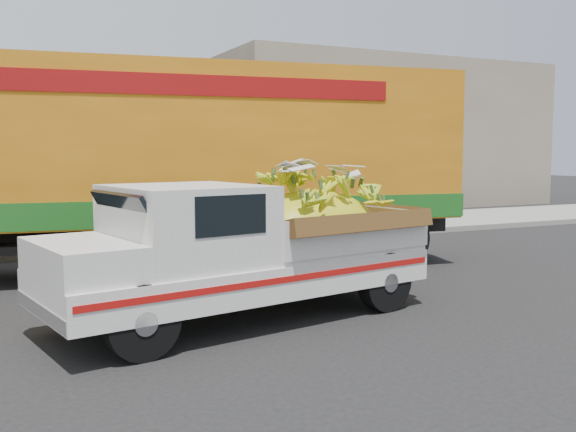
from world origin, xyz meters
name	(u,v)px	position (x,y,z in m)	size (l,w,h in m)	color
ground	(120,328)	(0.00, 0.00, 0.00)	(100.00, 100.00, 0.00)	black
curb	(62,254)	(0.00, 6.15, 0.07)	(60.00, 0.25, 0.15)	gray
sidewalk	(52,242)	(0.00, 8.25, 0.07)	(60.00, 4.00, 0.14)	gray
building_right	(379,135)	(14.00, 15.15, 3.00)	(14.00, 6.00, 6.00)	gray
pickup_truck	(267,244)	(1.97, -0.18, 0.98)	(5.45, 2.82, 1.82)	black
semi_trailer	(149,158)	(1.32, 3.69, 2.12)	(12.05, 4.10, 3.80)	black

